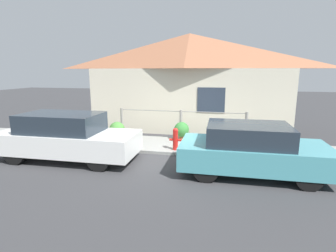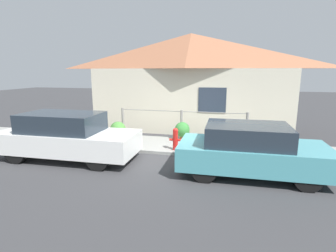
{
  "view_description": "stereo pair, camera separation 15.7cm",
  "coord_description": "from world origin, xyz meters",
  "px_view_note": "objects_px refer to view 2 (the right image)",
  "views": [
    {
      "loc": [
        1.64,
        -7.88,
        2.66
      ],
      "look_at": [
        -0.17,
        0.3,
        0.9
      ],
      "focal_mm": 28.0,
      "sensor_mm": 36.0,
      "label": 1
    },
    {
      "loc": [
        1.79,
        -7.85,
        2.66
      ],
      "look_at": [
        -0.17,
        0.3,
        0.9
      ],
      "focal_mm": 28.0,
      "sensor_mm": 36.0,
      "label": 2
    }
  ],
  "objects_px": {
    "fire_hydrant": "(175,138)",
    "potted_plant_near_hydrant": "(182,130)",
    "car_left": "(67,136)",
    "potted_plant_by_fence": "(118,130)",
    "car_right": "(251,150)"
  },
  "relations": [
    {
      "from": "potted_plant_near_hydrant",
      "to": "car_left",
      "type": "bearing_deg",
      "value": -138.48
    },
    {
      "from": "car_left",
      "to": "potted_plant_by_fence",
      "type": "xyz_separation_m",
      "value": [
        0.65,
        2.27,
        -0.26
      ]
    },
    {
      "from": "potted_plant_near_hydrant",
      "to": "car_right",
      "type": "bearing_deg",
      "value": -49.85
    },
    {
      "from": "car_left",
      "to": "potted_plant_by_fence",
      "type": "distance_m",
      "value": 2.38
    },
    {
      "from": "car_left",
      "to": "potted_plant_by_fence",
      "type": "bearing_deg",
      "value": 72.99
    },
    {
      "from": "car_left",
      "to": "potted_plant_by_fence",
      "type": "height_order",
      "value": "car_left"
    },
    {
      "from": "car_left",
      "to": "potted_plant_near_hydrant",
      "type": "height_order",
      "value": "car_left"
    },
    {
      "from": "fire_hydrant",
      "to": "potted_plant_by_fence",
      "type": "bearing_deg",
      "value": 159.97
    },
    {
      "from": "car_left",
      "to": "potted_plant_by_fence",
      "type": "relative_size",
      "value": 6.31
    },
    {
      "from": "car_left",
      "to": "fire_hydrant",
      "type": "distance_m",
      "value": 3.39
    },
    {
      "from": "potted_plant_near_hydrant",
      "to": "potted_plant_by_fence",
      "type": "height_order",
      "value": "potted_plant_near_hydrant"
    },
    {
      "from": "fire_hydrant",
      "to": "potted_plant_near_hydrant",
      "type": "distance_m",
      "value": 1.34
    },
    {
      "from": "car_left",
      "to": "potted_plant_near_hydrant",
      "type": "distance_m",
      "value": 4.11
    },
    {
      "from": "potted_plant_by_fence",
      "to": "car_left",
      "type": "bearing_deg",
      "value": -105.95
    },
    {
      "from": "fire_hydrant",
      "to": "potted_plant_near_hydrant",
      "type": "xyz_separation_m",
      "value": [
        -0.02,
        1.34,
        -0.0
      ]
    }
  ]
}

